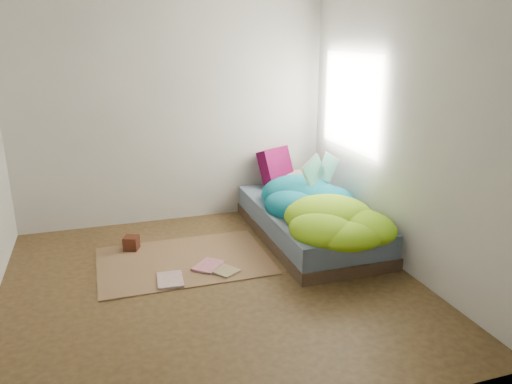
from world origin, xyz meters
TOP-DOWN VIEW (x-y plane):
  - ground at (0.00, 0.00)m, footprint 3.50×3.50m
  - room_walls at (0.01, 0.01)m, footprint 3.54×3.54m
  - bed at (1.22, 0.72)m, footprint 1.00×2.00m
  - duvet at (1.22, 0.50)m, footprint 0.96×1.84m
  - rug at (-0.15, 0.55)m, footprint 1.60×1.10m
  - pillow_floral at (1.42, 1.54)m, footprint 0.54×0.37m
  - pillow_magenta at (1.18, 1.62)m, footprint 0.45×0.35m
  - open_book at (1.39, 0.83)m, footprint 0.44×0.26m
  - wooden_box at (-0.60, 0.97)m, footprint 0.18×0.18m
  - floor_book_a at (-0.45, 0.17)m, footprint 0.25×0.32m
  - floor_book_b at (-0.04, 0.40)m, footprint 0.35×0.35m
  - floor_book_c at (0.07, 0.15)m, footprint 0.31×0.33m

SIDE VIEW (x-z plane):
  - ground at x=0.00m, z-range 0.00..0.00m
  - rug at x=-0.15m, z-range 0.00..0.01m
  - floor_book_c at x=0.07m, z-range 0.01..0.03m
  - floor_book_a at x=-0.45m, z-range 0.01..0.04m
  - floor_book_b at x=-0.04m, z-range 0.01..0.04m
  - wooden_box at x=-0.60m, z-range 0.01..0.15m
  - bed at x=1.22m, z-range 0.00..0.34m
  - pillow_floral at x=1.42m, z-range 0.34..0.46m
  - duvet at x=1.22m, z-range 0.34..0.68m
  - pillow_magenta at x=1.18m, z-range 0.34..0.78m
  - open_book at x=1.39m, z-range 0.68..0.95m
  - room_walls at x=0.01m, z-range 0.32..2.94m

